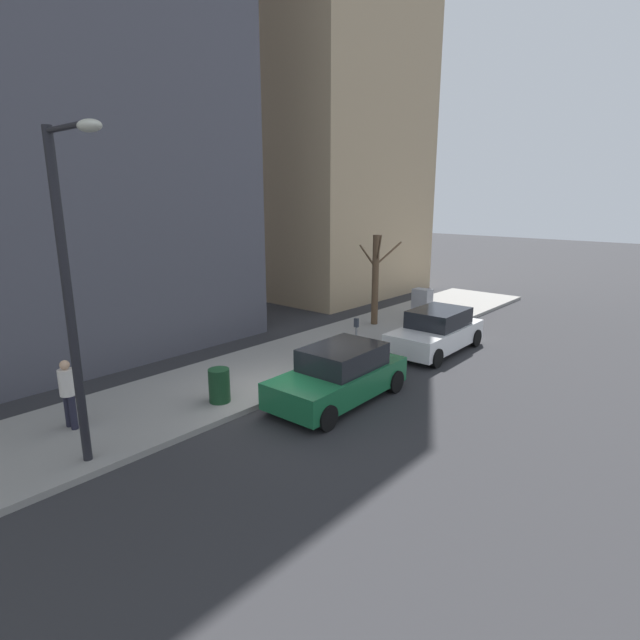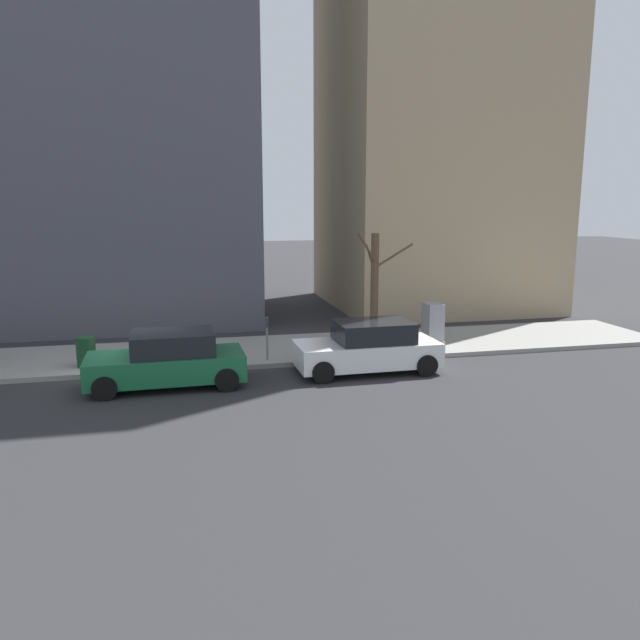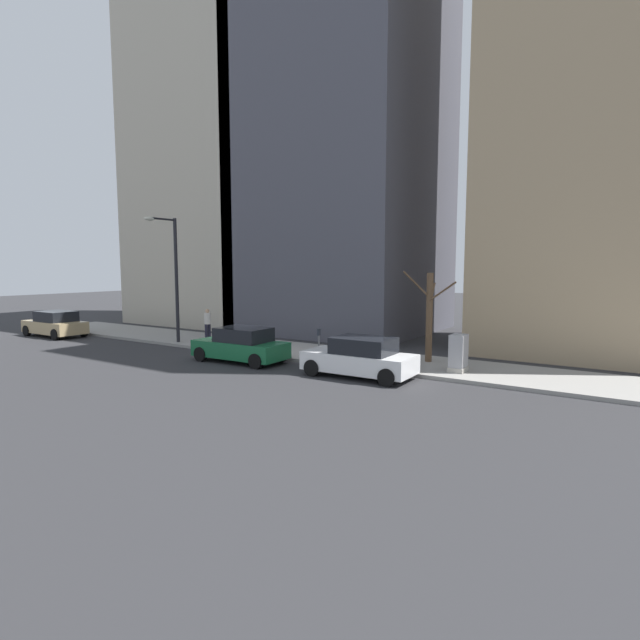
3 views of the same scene
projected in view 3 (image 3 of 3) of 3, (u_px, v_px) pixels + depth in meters
name	position (u px, v px, depth m)	size (l,w,h in m)	color
ground_plane	(246.00, 356.00, 23.30)	(120.00, 120.00, 0.00)	#2B2B2D
sidewalk	(272.00, 348.00, 24.96)	(4.00, 36.00, 0.15)	gray
parked_car_white	(360.00, 358.00, 18.79)	(1.98, 4.23, 1.52)	white
parked_car_green	(241.00, 345.00, 21.75)	(2.02, 4.25, 1.52)	#196038
parked_car_tan	(55.00, 324.00, 29.68)	(1.92, 4.20, 1.52)	tan
parking_meter	(319.00, 341.00, 21.51)	(0.14, 0.10, 1.35)	slate
utility_box	(458.00, 353.00, 19.07)	(0.83, 0.61, 1.43)	#A8A399
streetlamp	(172.00, 269.00, 25.94)	(1.97, 0.32, 6.50)	black
bare_tree	(429.00, 315.00, 20.91)	(1.64, 2.13, 3.85)	brown
trash_bin	(234.00, 338.00, 24.83)	(0.56, 0.56, 0.90)	#14381E
pedestrian_near_meter	(208.00, 322.00, 27.69)	(0.40, 0.36, 1.66)	#1E1E2D
office_tower_left	(604.00, 37.00, 23.08)	(9.49, 9.49, 29.48)	tan
office_block_center	(345.00, 159.00, 31.99)	(11.20, 11.20, 22.04)	#4C4C56
office_tower_right	(227.00, 148.00, 37.31)	(11.13, 11.13, 26.01)	#BCB29E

